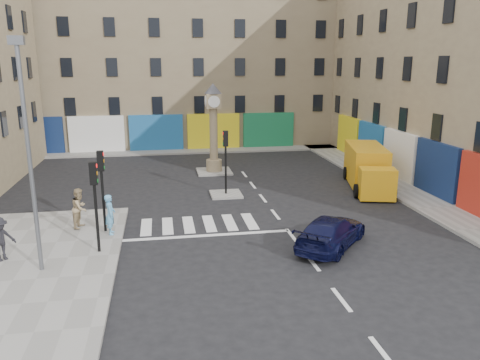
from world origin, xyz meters
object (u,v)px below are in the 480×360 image
object	(u,v)px
traffic_light_left_far	(102,178)
pedestrian_blue	(110,214)
pedestrian_dark	(0,239)
navy_sedan	(331,232)
clock_pillar	(213,122)
pedestrian_tan	(80,208)
yellow_van	(368,168)
lamp_post	(28,146)
traffic_light_left_near	(95,193)
traffic_light_island	(226,152)

from	to	relation	value
traffic_light_left_far	pedestrian_blue	size ratio (longest dim) A/B	2.04
pedestrian_dark	navy_sedan	bearing A→B (deg)	-44.55
clock_pillar	navy_sedan	bearing A→B (deg)	-77.35
pedestrian_dark	pedestrian_tan	bearing A→B (deg)	11.89
clock_pillar	yellow_van	size ratio (longest dim) A/B	0.86
navy_sedan	pedestrian_blue	distance (m)	9.68
traffic_light_left_far	yellow_van	world-z (taller)	traffic_light_left_far
yellow_van	pedestrian_dark	world-z (taller)	yellow_van
pedestrian_blue	pedestrian_dark	xyz separation A→B (m)	(-3.88, -2.26, -0.04)
traffic_light_left_far	lamp_post	distance (m)	4.77
traffic_light_left_far	pedestrian_dark	xyz separation A→B (m)	(-3.58, -2.66, -1.61)
traffic_light_left_far	pedestrian_tan	size ratio (longest dim) A/B	1.98
pedestrian_tan	clock_pillar	bearing A→B (deg)	-20.90
lamp_post	pedestrian_dark	distance (m)	4.29
clock_pillar	yellow_van	world-z (taller)	clock_pillar
traffic_light_left_far	pedestrian_blue	xyz separation A→B (m)	(0.30, -0.40, -1.56)
traffic_light_left_near	navy_sedan	distance (m)	9.80
traffic_light_left_near	yellow_van	world-z (taller)	traffic_light_left_near
traffic_light_island	lamp_post	world-z (taller)	lamp_post
yellow_van	pedestrian_blue	xyz separation A→B (m)	(-14.98, -6.24, -0.17)
navy_sedan	pedestrian_tan	bearing A→B (deg)	21.50
traffic_light_island	traffic_light_left_far	bearing A→B (deg)	-139.40
navy_sedan	pedestrian_dark	distance (m)	13.16
traffic_light_left_near	yellow_van	size ratio (longest dim) A/B	0.52
traffic_light_left_near	pedestrian_dark	bearing A→B (deg)	-175.78
navy_sedan	pedestrian_tan	world-z (taller)	pedestrian_tan
traffic_light_left_near	traffic_light_island	distance (m)	10.03
traffic_light_left_near	traffic_light_left_far	world-z (taller)	same
traffic_light_island	traffic_light_left_near	bearing A→B (deg)	-128.93
traffic_light_left_far	clock_pillar	world-z (taller)	clock_pillar
navy_sedan	pedestrian_dark	bearing A→B (deg)	39.15
traffic_light_left_near	pedestrian_tan	world-z (taller)	traffic_light_left_near
lamp_post	pedestrian_tan	size ratio (longest dim) A/B	4.45
yellow_van	pedestrian_blue	size ratio (longest dim) A/B	3.91
traffic_light_island	clock_pillar	size ratio (longest dim) A/B	0.61
lamp_post	pedestrian_blue	bearing A→B (deg)	57.07
traffic_light_left_near	clock_pillar	xyz separation A→B (m)	(6.30, 13.80, 0.93)
pedestrian_tan	pedestrian_dark	bearing A→B (deg)	158.24
traffic_light_island	pedestrian_dark	world-z (taller)	traffic_light_island
traffic_light_left_near	traffic_light_island	size ratio (longest dim) A/B	1.00
navy_sedan	pedestrian_tan	size ratio (longest dim) A/B	2.44
lamp_post	pedestrian_dark	world-z (taller)	lamp_post
clock_pillar	lamp_post	bearing A→B (deg)	-118.35
traffic_light_left_near	traffic_light_left_far	xyz separation A→B (m)	(0.00, 2.40, 0.00)
lamp_post	pedestrian_tan	distance (m)	5.88
lamp_post	traffic_light_island	bearing A→B (deg)	48.29
navy_sedan	pedestrian_dark	xyz separation A→B (m)	(-13.15, 0.50, 0.35)
traffic_light_left_far	yellow_van	bearing A→B (deg)	20.91
traffic_light_left_near	traffic_light_island	bearing A→B (deg)	51.07
clock_pillar	pedestrian_blue	xyz separation A→B (m)	(-6.00, -11.80, -2.49)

